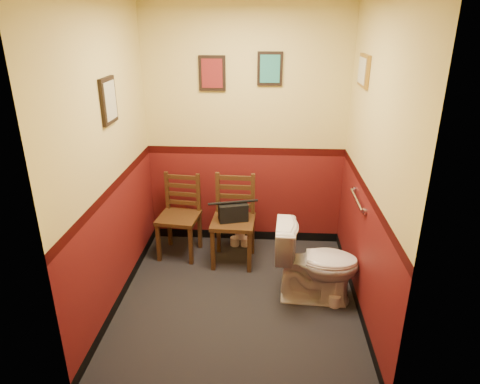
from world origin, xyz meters
TOP-DOWN VIEW (x-y plane):
  - floor at (0.00, 0.00)m, footprint 2.20×2.40m
  - wall_back at (0.00, 1.20)m, footprint 2.20×0.00m
  - wall_front at (0.00, -1.20)m, footprint 2.20×0.00m
  - wall_left at (-1.10, 0.00)m, footprint 0.00×2.40m
  - wall_right at (1.10, 0.00)m, footprint 0.00×2.40m
  - grab_bar at (1.07, 0.25)m, footprint 0.05×0.56m
  - framed_print_back_a at (-0.35, 1.18)m, footprint 0.28×0.04m
  - framed_print_back_b at (0.25, 1.18)m, footprint 0.26×0.04m
  - framed_print_left at (-1.08, 0.10)m, footprint 0.04×0.30m
  - framed_print_right at (1.08, 0.60)m, footprint 0.04×0.34m
  - toilet at (0.72, 0.07)m, footprint 0.80×0.48m
  - toilet_brush at (0.90, -0.04)m, footprint 0.11×0.11m
  - chair_left at (-0.71, 0.84)m, footprint 0.47×0.47m
  - chair_right at (-0.10, 0.72)m, footprint 0.47×0.47m
  - handbag at (-0.10, 0.68)m, footprint 0.33×0.22m
  - tp_stack at (-0.05, 1.03)m, footprint 0.23×0.14m

SIDE VIEW (x-z plane):
  - floor at x=0.00m, z-range 0.00..0.00m
  - toilet_brush at x=0.90m, z-range -0.14..0.26m
  - tp_stack at x=-0.05m, z-range -0.03..0.37m
  - toilet at x=0.72m, z-range 0.00..0.76m
  - chair_left at x=-0.71m, z-range 0.00..0.91m
  - chair_right at x=-0.10m, z-range 0.00..0.96m
  - handbag at x=-0.10m, z-range 0.49..0.71m
  - grab_bar at x=1.07m, z-range 0.92..0.98m
  - wall_back at x=0.00m, z-range 0.00..2.70m
  - wall_front at x=0.00m, z-range 0.00..2.70m
  - wall_left at x=-1.10m, z-range 0.00..2.70m
  - wall_right at x=1.10m, z-range 0.00..2.70m
  - framed_print_left at x=-1.08m, z-range 1.66..2.04m
  - framed_print_back_a at x=-0.35m, z-range 1.77..2.13m
  - framed_print_back_b at x=0.25m, z-range 1.83..2.17m
  - framed_print_right at x=1.08m, z-range 1.91..2.19m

